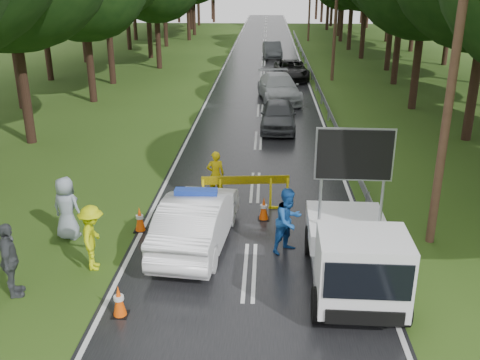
# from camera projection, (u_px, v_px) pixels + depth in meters

# --- Properties ---
(ground) EXTENTS (160.00, 160.00, 0.00)m
(ground) POSITION_uv_depth(u_px,v_px,m) (250.00, 272.00, 14.01)
(ground) COLOR #284513
(ground) RESTS_ON ground
(road) EXTENTS (7.00, 140.00, 0.02)m
(road) POSITION_uv_depth(u_px,v_px,m) (263.00, 75.00, 42.00)
(road) COLOR black
(road) RESTS_ON ground
(guardrail) EXTENTS (0.12, 60.06, 0.70)m
(guardrail) POSITION_uv_depth(u_px,v_px,m) (310.00, 69.00, 41.32)
(guardrail) COLOR gray
(guardrail) RESTS_ON ground
(utility_pole_near) EXTENTS (1.40, 0.24, 10.00)m
(utility_pole_near) POSITION_uv_depth(u_px,v_px,m) (454.00, 67.00, 13.83)
(utility_pole_near) COLOR #4C3023
(utility_pole_near) RESTS_ON ground
(utility_pole_mid) EXTENTS (1.40, 0.24, 10.00)m
(utility_pole_mid) POSITION_uv_depth(u_px,v_px,m) (336.00, 9.00, 38.09)
(utility_pole_mid) COLOR #4C3023
(utility_pole_mid) RESTS_ON ground
(police_sedan) EXTENTS (2.15, 4.93, 1.73)m
(police_sedan) POSITION_uv_depth(u_px,v_px,m) (197.00, 220.00, 15.12)
(police_sedan) COLOR white
(police_sedan) RESTS_ON ground
(work_truck) EXTENTS (2.20, 4.76, 3.76)m
(work_truck) POSITION_uv_depth(u_px,v_px,m) (354.00, 253.00, 12.84)
(work_truck) COLOR gray
(work_truck) RESTS_ON ground
(barrier) EXTENTS (2.86, 0.35, 1.19)m
(barrier) POSITION_uv_depth(u_px,v_px,m) (246.00, 184.00, 17.44)
(barrier) COLOR yellow
(barrier) RESTS_ON ground
(officer) EXTENTS (0.68, 0.51, 1.69)m
(officer) POSITION_uv_depth(u_px,v_px,m) (216.00, 175.00, 18.44)
(officer) COLOR yellow
(officer) RESTS_ON ground
(civilian) EXTENTS (1.16, 1.14, 1.88)m
(civilian) POSITION_uv_depth(u_px,v_px,m) (288.00, 221.00, 14.73)
(civilian) COLOR #184EA1
(civilian) RESTS_ON ground
(bystander_left) EXTENTS (0.84, 1.24, 1.78)m
(bystander_left) POSITION_uv_depth(u_px,v_px,m) (93.00, 238.00, 13.89)
(bystander_left) COLOR #CBDD0C
(bystander_left) RESTS_ON ground
(bystander_mid) EXTENTS (0.80, 1.20, 1.90)m
(bystander_mid) POSITION_uv_depth(u_px,v_px,m) (10.00, 260.00, 12.66)
(bystander_mid) COLOR #42454A
(bystander_mid) RESTS_ON ground
(bystander_right) EXTENTS (1.06, 0.85, 1.90)m
(bystander_right) POSITION_uv_depth(u_px,v_px,m) (67.00, 208.00, 15.51)
(bystander_right) COLOR #8D99A9
(bystander_right) RESTS_ON ground
(queue_car_first) EXTENTS (1.82, 4.34, 1.46)m
(queue_car_first) POSITION_uv_depth(u_px,v_px,m) (278.00, 115.00, 26.82)
(queue_car_first) COLOR #3D3F45
(queue_car_first) RESTS_ON ground
(queue_car_second) EXTENTS (2.98, 5.82, 1.62)m
(queue_car_second) POSITION_uv_depth(u_px,v_px,m) (279.00, 88.00, 33.09)
(queue_car_second) COLOR #A9ACB1
(queue_car_second) RESTS_ON ground
(queue_car_third) EXTENTS (2.64, 5.19, 1.41)m
(queue_car_third) POSITION_uv_depth(u_px,v_px,m) (291.00, 70.00, 40.02)
(queue_car_third) COLOR black
(queue_car_third) RESTS_ON ground
(queue_car_fourth) EXTENTS (1.95, 4.66, 1.50)m
(queue_car_fourth) POSITION_uv_depth(u_px,v_px,m) (272.00, 50.00, 50.60)
(queue_car_fourth) COLOR #43464B
(queue_car_fourth) RESTS_ON ground
(cone_near_left) EXTENTS (0.37, 0.37, 0.79)m
(cone_near_left) POSITION_uv_depth(u_px,v_px,m) (119.00, 301.00, 12.06)
(cone_near_left) COLOR black
(cone_near_left) RESTS_ON ground
(cone_center) EXTENTS (0.38, 0.38, 0.81)m
(cone_center) POSITION_uv_depth(u_px,v_px,m) (218.00, 224.00, 15.78)
(cone_center) COLOR black
(cone_center) RESTS_ON ground
(cone_far) EXTENTS (0.36, 0.36, 0.77)m
(cone_far) POSITION_uv_depth(u_px,v_px,m) (264.00, 209.00, 16.89)
(cone_far) COLOR black
(cone_far) RESTS_ON ground
(cone_left_mid) EXTENTS (0.37, 0.37, 0.79)m
(cone_left_mid) POSITION_uv_depth(u_px,v_px,m) (140.00, 220.00, 16.12)
(cone_left_mid) COLOR black
(cone_left_mid) RESTS_ON ground
(cone_right) EXTENTS (0.32, 0.32, 0.67)m
(cone_right) POSITION_uv_depth(u_px,v_px,m) (334.00, 231.00, 15.52)
(cone_right) COLOR black
(cone_right) RESTS_ON ground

